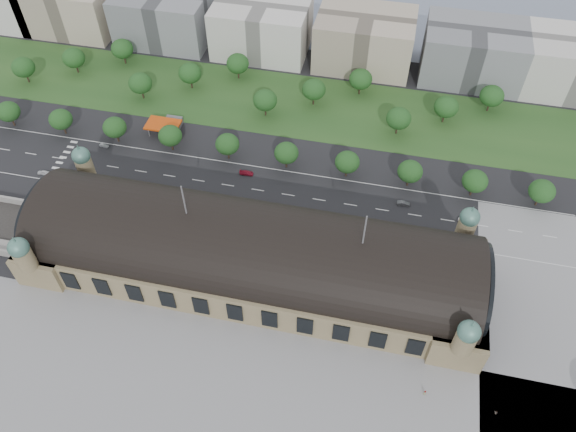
% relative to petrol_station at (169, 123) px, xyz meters
% --- Properties ---
extents(ground, '(900.00, 900.00, 0.00)m').
position_rel_petrol_station_xyz_m(ground, '(53.91, -65.28, -2.95)').
color(ground, black).
rests_on(ground, ground).
extents(station, '(150.00, 48.40, 44.30)m').
position_rel_petrol_station_xyz_m(station, '(53.91, -65.28, 7.33)').
color(station, '#877854').
rests_on(station, ground).
extents(plaza_south, '(190.00, 48.00, 0.12)m').
position_rel_petrol_station_xyz_m(plaza_south, '(63.91, -109.28, -2.95)').
color(plaza_south, gray).
rests_on(plaza_south, ground).
extents(plaza_east, '(56.00, 100.00, 0.12)m').
position_rel_petrol_station_xyz_m(plaza_east, '(156.91, -65.28, -2.95)').
color(plaza_east, gray).
rests_on(plaza_east, ground).
extents(road_slab, '(260.00, 26.00, 0.10)m').
position_rel_petrol_station_xyz_m(road_slab, '(33.91, -27.28, -2.95)').
color(road_slab, black).
rests_on(road_slab, ground).
extents(grass_belt, '(300.00, 45.00, 0.10)m').
position_rel_petrol_station_xyz_m(grass_belt, '(38.91, 27.72, -2.95)').
color(grass_belt, '#23491D').
rests_on(grass_belt, ground).
extents(petrol_station, '(14.00, 13.00, 5.05)m').
position_rel_petrol_station_xyz_m(petrol_station, '(0.00, 0.00, 0.00)').
color(petrol_station, '#C4410B').
rests_on(petrol_station, ground).
extents(office_1, '(45.00, 32.00, 24.00)m').
position_rel_petrol_station_xyz_m(office_1, '(-76.09, 67.72, 9.05)').
color(office_1, '#BAAA92').
rests_on(office_1, ground).
extents(office_2, '(45.00, 32.00, 24.00)m').
position_rel_petrol_station_xyz_m(office_2, '(-26.09, 67.72, 9.05)').
color(office_2, gray).
rests_on(office_2, ground).
extents(office_3, '(45.00, 32.00, 24.00)m').
position_rel_petrol_station_xyz_m(office_3, '(23.91, 67.72, 9.05)').
color(office_3, silver).
rests_on(office_3, ground).
extents(office_4, '(45.00, 32.00, 24.00)m').
position_rel_petrol_station_xyz_m(office_4, '(73.91, 67.72, 9.05)').
color(office_4, '#BAAA92').
rests_on(office_4, ground).
extents(office_5, '(45.00, 32.00, 24.00)m').
position_rel_petrol_station_xyz_m(office_5, '(123.91, 67.72, 9.05)').
color(office_5, gray).
rests_on(office_5, ground).
extents(office_6, '(45.00, 32.00, 24.00)m').
position_rel_petrol_station_xyz_m(office_6, '(168.91, 67.72, 9.05)').
color(office_6, silver).
rests_on(office_6, ground).
extents(tree_row_0, '(9.60, 9.60, 11.52)m').
position_rel_petrol_station_xyz_m(tree_row_0, '(-66.09, -12.28, 4.48)').
color(tree_row_0, '#2D2116').
rests_on(tree_row_0, ground).
extents(tree_row_1, '(9.60, 9.60, 11.52)m').
position_rel_petrol_station_xyz_m(tree_row_1, '(-42.09, -12.28, 4.48)').
color(tree_row_1, '#2D2116').
rests_on(tree_row_1, ground).
extents(tree_row_2, '(9.60, 9.60, 11.52)m').
position_rel_petrol_station_xyz_m(tree_row_2, '(-18.09, -12.28, 4.48)').
color(tree_row_2, '#2D2116').
rests_on(tree_row_2, ground).
extents(tree_row_3, '(9.60, 9.60, 11.52)m').
position_rel_petrol_station_xyz_m(tree_row_3, '(5.91, -12.28, 4.48)').
color(tree_row_3, '#2D2116').
rests_on(tree_row_3, ground).
extents(tree_row_4, '(9.60, 9.60, 11.52)m').
position_rel_petrol_station_xyz_m(tree_row_4, '(29.91, -12.28, 4.48)').
color(tree_row_4, '#2D2116').
rests_on(tree_row_4, ground).
extents(tree_row_5, '(9.60, 9.60, 11.52)m').
position_rel_petrol_station_xyz_m(tree_row_5, '(53.91, -12.28, 4.48)').
color(tree_row_5, '#2D2116').
rests_on(tree_row_5, ground).
extents(tree_row_6, '(9.60, 9.60, 11.52)m').
position_rel_petrol_station_xyz_m(tree_row_6, '(77.91, -12.28, 4.48)').
color(tree_row_6, '#2D2116').
rests_on(tree_row_6, ground).
extents(tree_row_7, '(9.60, 9.60, 11.52)m').
position_rel_petrol_station_xyz_m(tree_row_7, '(101.91, -12.28, 4.48)').
color(tree_row_7, '#2D2116').
rests_on(tree_row_7, ground).
extents(tree_row_8, '(9.60, 9.60, 11.52)m').
position_rel_petrol_station_xyz_m(tree_row_8, '(125.91, -12.28, 4.48)').
color(tree_row_8, '#2D2116').
rests_on(tree_row_8, ground).
extents(tree_row_9, '(9.60, 9.60, 11.52)m').
position_rel_petrol_station_xyz_m(tree_row_9, '(149.91, -12.28, 4.48)').
color(tree_row_9, '#2D2116').
rests_on(tree_row_9, ground).
extents(tree_belt_0, '(10.40, 10.40, 12.48)m').
position_rel_petrol_station_xyz_m(tree_belt_0, '(-76.09, 17.72, 5.10)').
color(tree_belt_0, '#2D2116').
rests_on(tree_belt_0, ground).
extents(tree_belt_1, '(10.40, 10.40, 12.48)m').
position_rel_petrol_station_xyz_m(tree_belt_1, '(-57.09, 29.72, 5.10)').
color(tree_belt_1, '#2D2116').
rests_on(tree_belt_1, ground).
extents(tree_belt_2, '(10.40, 10.40, 12.48)m').
position_rel_petrol_station_xyz_m(tree_belt_2, '(-38.09, 41.72, 5.10)').
color(tree_belt_2, '#2D2116').
rests_on(tree_belt_2, ground).
extents(tree_belt_3, '(10.40, 10.40, 12.48)m').
position_rel_petrol_station_xyz_m(tree_belt_3, '(-19.09, 17.72, 5.10)').
color(tree_belt_3, '#2D2116').
rests_on(tree_belt_3, ground).
extents(tree_belt_4, '(10.40, 10.40, 12.48)m').
position_rel_petrol_station_xyz_m(tree_belt_4, '(-0.09, 29.72, 5.10)').
color(tree_belt_4, '#2D2116').
rests_on(tree_belt_4, ground).
extents(tree_belt_5, '(10.40, 10.40, 12.48)m').
position_rel_petrol_station_xyz_m(tree_belt_5, '(18.91, 41.72, 5.10)').
color(tree_belt_5, '#2D2116').
rests_on(tree_belt_5, ground).
extents(tree_belt_6, '(10.40, 10.40, 12.48)m').
position_rel_petrol_station_xyz_m(tree_belt_6, '(37.91, 17.72, 5.10)').
color(tree_belt_6, '#2D2116').
rests_on(tree_belt_6, ground).
extents(tree_belt_7, '(10.40, 10.40, 12.48)m').
position_rel_petrol_station_xyz_m(tree_belt_7, '(56.91, 29.72, 5.10)').
color(tree_belt_7, '#2D2116').
rests_on(tree_belt_7, ground).
extents(tree_belt_8, '(10.40, 10.40, 12.48)m').
position_rel_petrol_station_xyz_m(tree_belt_8, '(75.91, 41.72, 5.10)').
color(tree_belt_8, '#2D2116').
rests_on(tree_belt_8, ground).
extents(tree_belt_9, '(10.40, 10.40, 12.48)m').
position_rel_petrol_station_xyz_m(tree_belt_9, '(94.91, 17.72, 5.10)').
color(tree_belt_9, '#2D2116').
rests_on(tree_belt_9, ground).
extents(tree_belt_10, '(10.40, 10.40, 12.48)m').
position_rel_petrol_station_xyz_m(tree_belt_10, '(113.91, 29.72, 5.10)').
color(tree_belt_10, '#2D2116').
rests_on(tree_belt_10, ground).
extents(tree_belt_11, '(10.40, 10.40, 12.48)m').
position_rel_petrol_station_xyz_m(tree_belt_11, '(132.91, 41.72, 5.10)').
color(tree_belt_11, '#2D2116').
rests_on(tree_belt_11, ground).
extents(traffic_car_0, '(4.78, 2.20, 1.59)m').
position_rel_petrol_station_xyz_m(traffic_car_0, '(-39.03, -36.92, -2.16)').
color(traffic_car_0, silver).
rests_on(traffic_car_0, ground).
extents(traffic_car_1, '(4.02, 1.76, 1.29)m').
position_rel_petrol_station_xyz_m(traffic_car_1, '(-22.53, -16.84, -2.31)').
color(traffic_car_1, '#92969A').
rests_on(traffic_car_1, ground).
extents(traffic_car_2, '(5.93, 2.93, 1.62)m').
position_rel_petrol_station_xyz_m(traffic_car_2, '(-20.78, -38.12, -2.14)').
color(traffic_car_2, black).
rests_on(traffic_car_2, ground).
extents(traffic_car_3, '(5.59, 2.61, 1.58)m').
position_rel_petrol_station_xyz_m(traffic_car_3, '(39.41, -19.83, -2.16)').
color(traffic_car_3, maroon).
rests_on(traffic_car_3, ground).
extents(traffic_car_4, '(4.13, 1.86, 1.38)m').
position_rel_petrol_station_xyz_m(traffic_car_4, '(50.08, -35.37, -2.26)').
color(traffic_car_4, '#1C1A48').
rests_on(traffic_car_4, ground).
extents(traffic_car_5, '(4.80, 1.81, 1.56)m').
position_rel_petrol_station_xyz_m(traffic_car_5, '(101.32, -22.97, -2.17)').
color(traffic_car_5, '#505257').
rests_on(traffic_car_5, ground).
extents(traffic_car_6, '(5.87, 3.03, 1.58)m').
position_rel_petrol_station_xyz_m(traffic_car_6, '(124.25, -26.61, -2.16)').
color(traffic_car_6, silver).
rests_on(traffic_car_6, ground).
extents(parked_car_0, '(4.40, 3.01, 1.37)m').
position_rel_petrol_station_xyz_m(parked_car_0, '(1.79, -40.28, -2.26)').
color(parked_car_0, black).
rests_on(parked_car_0, ground).
extents(parked_car_1, '(5.10, 4.00, 1.29)m').
position_rel_petrol_station_xyz_m(parked_car_1, '(7.85, -42.11, -2.31)').
color(parked_car_1, maroon).
rests_on(parked_car_1, ground).
extents(parked_car_2, '(5.19, 4.81, 1.47)m').
position_rel_petrol_station_xyz_m(parked_car_2, '(-19.77, -44.28, -2.22)').
color(parked_car_2, '#1D1742').
rests_on(parked_car_2, ground).
extents(parked_car_3, '(4.62, 3.18, 1.46)m').
position_rel_petrol_station_xyz_m(parked_car_3, '(15.26, -43.68, -2.22)').
color(parked_car_3, slate).
rests_on(parked_car_3, ground).
extents(parked_car_4, '(4.27, 3.73, 1.40)m').
position_rel_petrol_station_xyz_m(parked_car_4, '(12.83, -40.28, -2.25)').
color(parked_car_4, silver).
rests_on(parked_car_4, ground).
extents(parked_car_5, '(5.78, 4.17, 1.46)m').
position_rel_petrol_station_xyz_m(parked_car_5, '(13.37, -44.28, -2.22)').
color(parked_car_5, '#909398').
rests_on(parked_car_5, ground).
extents(parked_car_6, '(5.37, 4.68, 1.48)m').
position_rel_petrol_station_xyz_m(parked_car_6, '(35.91, -43.71, -2.21)').
color(parked_car_6, black).
rests_on(parked_car_6, ground).
extents(bus_west, '(11.72, 3.44, 3.22)m').
position_rel_petrol_station_xyz_m(bus_west, '(56.11, -38.28, -1.34)').
color(bus_west, red).
rests_on(bus_west, ground).
extents(bus_mid, '(11.92, 3.34, 3.29)m').
position_rel_petrol_station_xyz_m(bus_mid, '(63.95, -38.28, -1.31)').
color(bus_mid, silver).
rests_on(bus_mid, ground).
extents(bus_east, '(13.53, 3.41, 3.75)m').
position_rel_petrol_station_xyz_m(bus_east, '(75.09, -38.28, -1.07)').
color(bus_east, silver).
rests_on(bus_east, ground).
extents(pedestrian_0, '(1.10, 0.86, 1.97)m').
position_rel_petrol_station_xyz_m(pedestrian_0, '(113.34, -96.30, -1.96)').
color(pedestrian_0, gray).
rests_on(pedestrian_0, ground).
extents(pedestrian_2, '(1.06, 1.03, 1.93)m').
position_rel_petrol_station_xyz_m(pedestrian_2, '(133.20, -97.86, -1.98)').
color(pedestrian_2, gray).
rests_on(pedestrian_2, ground).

